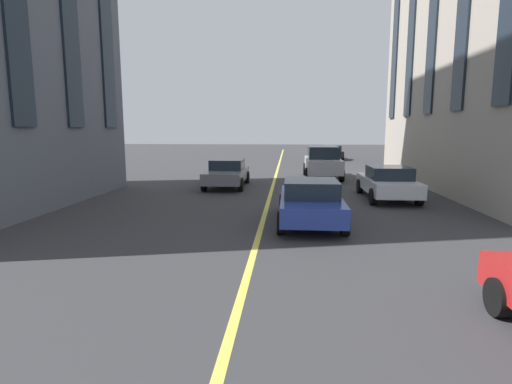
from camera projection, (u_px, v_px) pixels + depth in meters
lane_centre_line at (271, 192)px, 18.60m from camera, size 80.00×0.16×0.01m
car_blue_near at (310, 201)px, 12.36m from camera, size 4.40×1.95×1.37m
car_silver_parked_b at (323, 162)px, 23.95m from camera, size 4.70×2.14×1.88m
car_grey_mid at (227, 173)px, 20.36m from camera, size 4.40×1.95×1.37m
car_black_oncoming at (332, 152)px, 38.74m from camera, size 4.40×1.95×1.37m
car_white_parked_a at (388, 182)px, 16.75m from camera, size 4.40×1.95×1.37m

